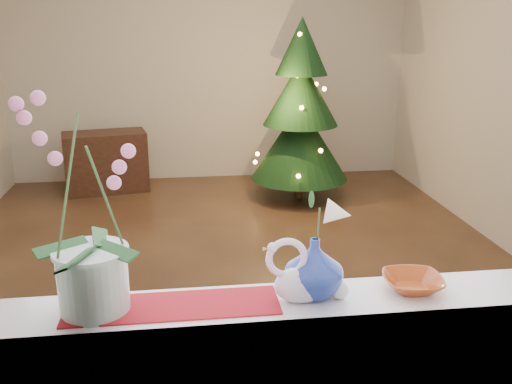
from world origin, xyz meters
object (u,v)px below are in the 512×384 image
swan (302,271)px  amber_dish (413,284)px  side_table (106,162)px  paperweight (339,290)px  blue_vase (314,263)px  xmas_tree (300,111)px  orchid_pot (86,207)px

swan → amber_dish: size_ratio=1.43×
swan → side_table: bearing=95.5°
swan → paperweight: bearing=-12.3°
side_table → blue_vase: bearing=-85.2°
blue_vase → xmas_tree: size_ratio=0.13×
swan → side_table: (-1.21, 4.45, -0.70)m
amber_dish → side_table: (-1.61, 4.42, -0.62)m
blue_vase → orchid_pot: bearing=-179.1°
blue_vase → xmas_tree: 4.00m
amber_dish → xmas_tree: 3.95m
swan → blue_vase: blue_vase is taller
swan → paperweight: (0.13, -0.01, -0.08)m
amber_dish → xmas_tree: bearing=83.9°
orchid_pot → swan: bearing=-1.5°
amber_dish → swan: bearing=-176.3°
swan → xmas_tree: bearing=68.6°
amber_dish → side_table: bearing=110.0°
paperweight → side_table: bearing=106.7°
orchid_pot → blue_vase: bearing=0.9°
orchid_pot → side_table: size_ratio=0.82×
blue_vase → xmas_tree: bearing=78.9°
orchid_pot → blue_vase: orchid_pot is taller
blue_vase → side_table: 4.65m
orchid_pot → paperweight: (0.80, -0.02, -0.32)m
side_table → xmas_tree: bearing=-24.8°
xmas_tree → blue_vase: bearing=-101.1°
amber_dish → xmas_tree: xmas_tree is taller
orchid_pot → blue_vase: (0.72, 0.01, -0.23)m
blue_vase → amber_dish: (0.35, -0.00, -0.10)m
swan → blue_vase: bearing=21.5°
paperweight → amber_dish: bearing=6.6°
swan → xmas_tree: (0.82, 3.95, -0.11)m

